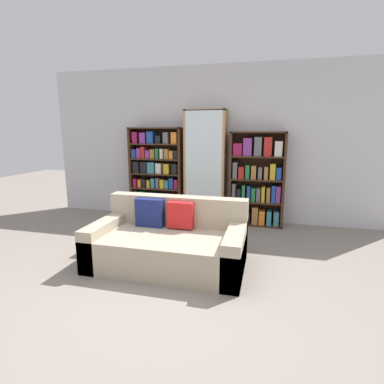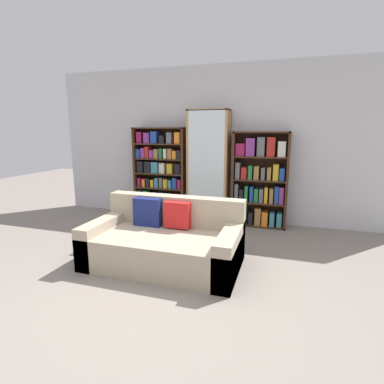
{
  "view_description": "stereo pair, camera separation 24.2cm",
  "coord_description": "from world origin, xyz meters",
  "px_view_note": "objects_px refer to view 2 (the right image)",
  "views": [
    {
      "loc": [
        0.96,
        -2.53,
        1.59
      ],
      "look_at": [
        -0.1,
        1.6,
        0.72
      ],
      "focal_mm": 28.0,
      "sensor_mm": 36.0,
      "label": 1
    },
    {
      "loc": [
        1.19,
        -2.47,
        1.59
      ],
      "look_at": [
        -0.1,
        1.6,
        0.72
      ],
      "focal_mm": 28.0,
      "sensor_mm": 36.0,
      "label": 2
    }
  ],
  "objects_px": {
    "wine_bottle": "(223,221)",
    "bookshelf_right": "(260,181)",
    "bookshelf_left": "(161,174)",
    "couch": "(165,242)",
    "display_cabinet": "(209,167)"
  },
  "relations": [
    {
      "from": "couch",
      "to": "wine_bottle",
      "type": "xyz_separation_m",
      "value": [
        0.4,
        1.45,
        -0.13
      ]
    },
    {
      "from": "bookshelf_right",
      "to": "bookshelf_left",
      "type": "bearing_deg",
      "value": -180.0
    },
    {
      "from": "display_cabinet",
      "to": "wine_bottle",
      "type": "xyz_separation_m",
      "value": [
        0.35,
        -0.39,
        -0.83
      ]
    },
    {
      "from": "display_cabinet",
      "to": "wine_bottle",
      "type": "relative_size",
      "value": 5.73
    },
    {
      "from": "bookshelf_left",
      "to": "display_cabinet",
      "type": "relative_size",
      "value": 0.85
    },
    {
      "from": "display_cabinet",
      "to": "bookshelf_right",
      "type": "height_order",
      "value": "display_cabinet"
    },
    {
      "from": "display_cabinet",
      "to": "bookshelf_left",
      "type": "bearing_deg",
      "value": 178.97
    },
    {
      "from": "bookshelf_left",
      "to": "bookshelf_right",
      "type": "distance_m",
      "value": 1.8
    },
    {
      "from": "wine_bottle",
      "to": "bookshelf_left",
      "type": "bearing_deg",
      "value": 161.97
    },
    {
      "from": "bookshelf_right",
      "to": "wine_bottle",
      "type": "bearing_deg",
      "value": -142.28
    },
    {
      "from": "couch",
      "to": "bookshelf_left",
      "type": "height_order",
      "value": "bookshelf_left"
    },
    {
      "from": "wine_bottle",
      "to": "couch",
      "type": "bearing_deg",
      "value": -105.58
    },
    {
      "from": "couch",
      "to": "wine_bottle",
      "type": "relative_size",
      "value": 5.31
    },
    {
      "from": "bookshelf_left",
      "to": "bookshelf_right",
      "type": "bearing_deg",
      "value": 0.0
    },
    {
      "from": "wine_bottle",
      "to": "bookshelf_right",
      "type": "bearing_deg",
      "value": 37.72
    }
  ]
}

